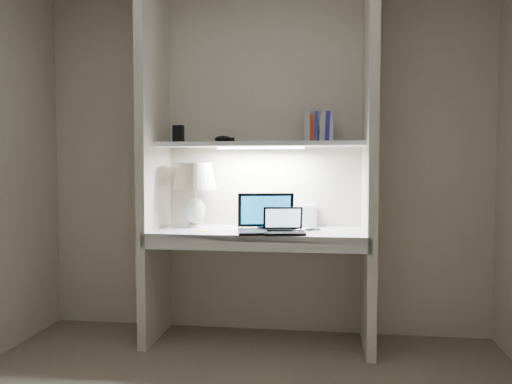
% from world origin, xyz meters
% --- Properties ---
extents(back_wall, '(3.20, 0.01, 2.50)m').
position_xyz_m(back_wall, '(0.00, 1.50, 1.25)').
color(back_wall, beige).
rests_on(back_wall, floor).
extents(alcove_panel_left, '(0.06, 0.55, 2.50)m').
position_xyz_m(alcove_panel_left, '(-0.73, 1.23, 1.25)').
color(alcove_panel_left, beige).
rests_on(alcove_panel_left, floor).
extents(alcove_panel_right, '(0.06, 0.55, 2.50)m').
position_xyz_m(alcove_panel_right, '(0.73, 1.23, 1.25)').
color(alcove_panel_right, beige).
rests_on(alcove_panel_right, floor).
extents(desk, '(1.40, 0.55, 0.04)m').
position_xyz_m(desk, '(0.00, 1.23, 0.75)').
color(desk, white).
rests_on(desk, alcove_panel_left).
extents(desk_apron, '(1.46, 0.03, 0.10)m').
position_xyz_m(desk_apron, '(0.00, 0.96, 0.72)').
color(desk_apron, silver).
rests_on(desk_apron, desk).
extents(shelf, '(1.40, 0.36, 0.03)m').
position_xyz_m(shelf, '(0.00, 1.32, 1.35)').
color(shelf, silver).
rests_on(shelf, back_wall).
extents(strip_light, '(0.60, 0.04, 0.02)m').
position_xyz_m(strip_light, '(0.00, 1.32, 1.33)').
color(strip_light, white).
rests_on(strip_light, shelf).
extents(table_lamp, '(0.31, 0.31, 0.45)m').
position_xyz_m(table_lamp, '(-0.47, 1.33, 1.08)').
color(table_lamp, white).
rests_on(table_lamp, desk).
extents(laptop_main, '(0.43, 0.39, 0.25)m').
position_xyz_m(laptop_main, '(0.07, 1.14, 0.83)').
color(laptop_main, black).
rests_on(laptop_main, desk).
extents(laptop_netbook, '(0.29, 0.27, 0.17)m').
position_xyz_m(laptop_netbook, '(0.18, 1.08, 0.81)').
color(laptop_netbook, black).
rests_on(laptop_netbook, desk).
extents(speaker, '(0.12, 0.09, 0.16)m').
position_xyz_m(speaker, '(0.33, 1.45, 0.85)').
color(speaker, silver).
rests_on(speaker, desk).
extents(mouse, '(0.10, 0.07, 0.03)m').
position_xyz_m(mouse, '(0.03, 1.17, 0.79)').
color(mouse, black).
rests_on(mouse, desk).
extents(cable_coil, '(0.09, 0.09, 0.01)m').
position_xyz_m(cable_coil, '(0.37, 1.27, 0.78)').
color(cable_coil, black).
rests_on(cable_coil, desk).
extents(sticky_note, '(0.10, 0.10, 0.00)m').
position_xyz_m(sticky_note, '(-0.37, 1.13, 0.77)').
color(sticky_note, yellow).
rests_on(sticky_note, desk).
extents(book_row, '(0.20, 0.14, 0.21)m').
position_xyz_m(book_row, '(0.40, 1.38, 1.46)').
color(book_row, '#BDBDBD').
rests_on(book_row, shelf).
extents(shelf_box, '(0.07, 0.05, 0.12)m').
position_xyz_m(shelf_box, '(-0.59, 1.34, 1.43)').
color(shelf_box, black).
rests_on(shelf_box, shelf).
extents(shelf_gadget, '(0.13, 0.10, 0.05)m').
position_xyz_m(shelf_gadget, '(-0.28, 1.40, 1.39)').
color(shelf_gadget, black).
rests_on(shelf_gadget, shelf).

